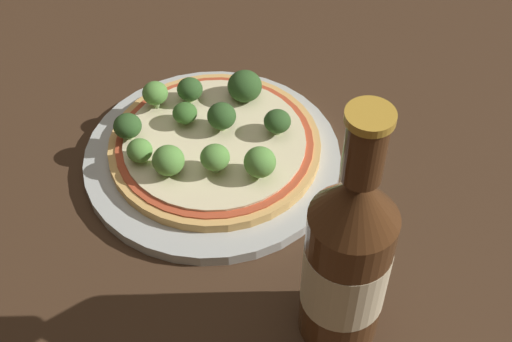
{
  "coord_description": "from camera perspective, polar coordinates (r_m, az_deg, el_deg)",
  "views": [
    {
      "loc": [
        0.24,
        -0.44,
        0.51
      ],
      "look_at": [
        0.07,
        -0.06,
        0.06
      ],
      "focal_mm": 50.0,
      "sensor_mm": 36.0,
      "label": 1
    }
  ],
  "objects": [
    {
      "name": "ground_plane",
      "position": [
        0.72,
        -2.92,
        1.52
      ],
      "size": [
        3.0,
        3.0,
        0.0
      ],
      "primitive_type": "plane",
      "color": "#3D2819"
    },
    {
      "name": "plate",
      "position": [
        0.7,
        -3.43,
        1.05
      ],
      "size": [
        0.25,
        0.25,
        0.01
      ],
      "color": "#B2B7B2",
      "rests_on": "ground_plane"
    },
    {
      "name": "pizza",
      "position": [
        0.7,
        -3.63,
        2.24
      ],
      "size": [
        0.21,
        0.21,
        0.01
      ],
      "color": "tan",
      "rests_on": "plate"
    },
    {
      "name": "broccoli_floret_0",
      "position": [
        0.73,
        -5.31,
        6.51
      ],
      "size": [
        0.03,
        0.03,
        0.03
      ],
      "color": "#89A866",
      "rests_on": "pizza"
    },
    {
      "name": "broccoli_floret_1",
      "position": [
        0.66,
        -7.03,
        0.84
      ],
      "size": [
        0.03,
        0.03,
        0.03
      ],
      "color": "#89A866",
      "rests_on": "pizza"
    },
    {
      "name": "broccoli_floret_2",
      "position": [
        0.69,
        -10.24,
        3.55
      ],
      "size": [
        0.03,
        0.03,
        0.03
      ],
      "color": "#89A866",
      "rests_on": "pizza"
    },
    {
      "name": "broccoli_floret_3",
      "position": [
        0.65,
        0.31,
        0.7
      ],
      "size": [
        0.03,
        0.03,
        0.03
      ],
      "color": "#89A866",
      "rests_on": "pizza"
    },
    {
      "name": "broccoli_floret_4",
      "position": [
        0.69,
        -2.9,
        4.45
      ],
      "size": [
        0.03,
        0.03,
        0.03
      ],
      "color": "#89A866",
      "rests_on": "pizza"
    },
    {
      "name": "broccoli_floret_5",
      "position": [
        0.72,
        -8.08,
        6.16
      ],
      "size": [
        0.03,
        0.03,
        0.03
      ],
      "color": "#89A866",
      "rests_on": "pizza"
    },
    {
      "name": "broccoli_floret_6",
      "position": [
        0.69,
        1.72,
        3.98
      ],
      "size": [
        0.03,
        0.03,
        0.03
      ],
      "color": "#89A866",
      "rests_on": "pizza"
    },
    {
      "name": "broccoli_floret_7",
      "position": [
        0.73,
        -1.1,
        6.86
      ],
      "size": [
        0.04,
        0.04,
        0.03
      ],
      "color": "#89A866",
      "rests_on": "pizza"
    },
    {
      "name": "broccoli_floret_8",
      "position": [
        0.65,
        -3.29,
        1.08
      ],
      "size": [
        0.03,
        0.03,
        0.03
      ],
      "color": "#89A866",
      "rests_on": "pizza"
    },
    {
      "name": "broccoli_floret_9",
      "position": [
        0.67,
        -9.3,
        1.62
      ],
      "size": [
        0.02,
        0.02,
        0.02
      ],
      "color": "#89A866",
      "rests_on": "pizza"
    },
    {
      "name": "broccoli_floret_10",
      "position": [
        0.71,
        -5.53,
        4.86
      ],
      "size": [
        0.02,
        0.02,
        0.02
      ],
      "color": "#89A866",
      "rests_on": "pizza"
    },
    {
      "name": "beer_bottle",
      "position": [
        0.53,
        7.32,
        -7.01
      ],
      "size": [
        0.06,
        0.06,
        0.23
      ],
      "color": "#472814",
      "rests_on": "ground_plane"
    }
  ]
}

